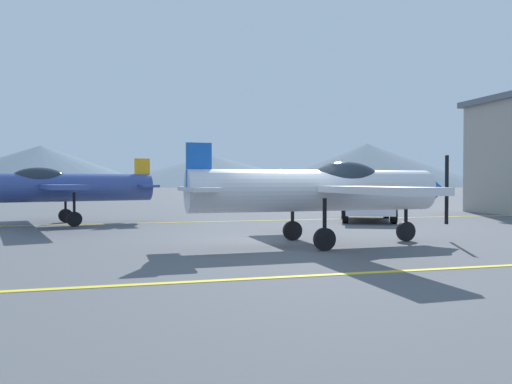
# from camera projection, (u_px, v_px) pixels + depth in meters

# --- Properties ---
(ground_plane) EXTENTS (400.00, 400.00, 0.00)m
(ground_plane) POSITION_uv_depth(u_px,v_px,m) (281.00, 244.00, 12.75)
(ground_plane) COLOR #54565B
(apron_line_near) EXTENTS (80.00, 0.16, 0.01)m
(apron_line_near) POSITION_uv_depth(u_px,v_px,m) (356.00, 273.00, 8.68)
(apron_line_near) COLOR yellow
(apron_line_near) RESTS_ON ground_plane
(apron_line_far) EXTENTS (80.00, 0.16, 0.01)m
(apron_line_far) POSITION_uv_depth(u_px,v_px,m) (224.00, 221.00, 19.89)
(apron_line_far) COLOR yellow
(apron_line_far) RESTS_ON ground_plane
(airplane_near) EXTENTS (7.23, 8.34, 2.50)m
(airplane_near) POSITION_uv_depth(u_px,v_px,m) (325.00, 189.00, 12.66)
(airplane_near) COLOR silver
(airplane_near) RESTS_ON ground_plane
(airplane_mid) EXTENTS (7.32, 8.32, 2.50)m
(airplane_mid) POSITION_uv_depth(u_px,v_px,m) (56.00, 187.00, 18.35)
(airplane_mid) COLOR #33478C
(airplane_mid) RESTS_ON ground_plane
(car_sedan) EXTENTS (3.39, 4.66, 1.62)m
(car_sedan) POSITION_uv_depth(u_px,v_px,m) (367.00, 200.00, 20.42)
(car_sedan) COLOR white
(car_sedan) RESTS_ON ground_plane
(hill_centerleft) EXTENTS (68.14, 68.14, 11.95)m
(hill_centerleft) POSITION_uv_depth(u_px,v_px,m) (41.00, 166.00, 145.41)
(hill_centerleft) COLOR slate
(hill_centerleft) RESTS_ON ground_plane
(hill_centerright) EXTENTS (76.68, 76.68, 9.79)m
(hill_centerright) POSITION_uv_depth(u_px,v_px,m) (212.00, 171.00, 161.70)
(hill_centerright) COLOR slate
(hill_centerright) RESTS_ON ground_plane
(hill_right) EXTENTS (75.54, 75.54, 13.87)m
(hill_right) POSITION_uv_depth(u_px,v_px,m) (367.00, 165.00, 162.55)
(hill_right) COLOR slate
(hill_right) RESTS_ON ground_plane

